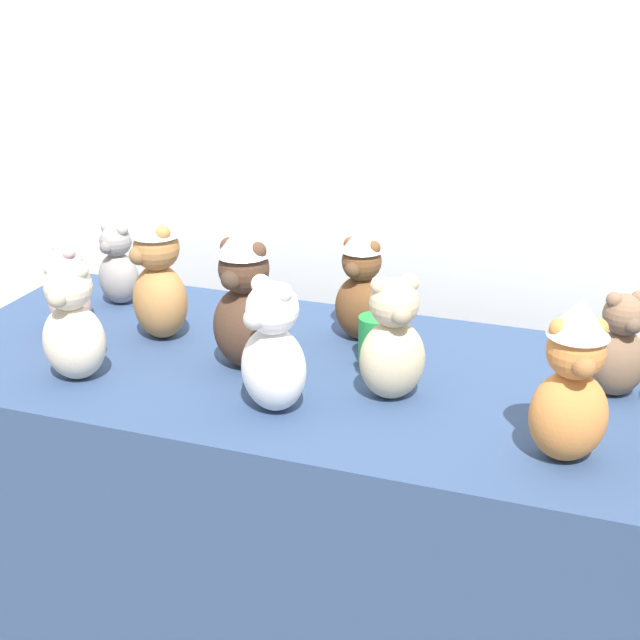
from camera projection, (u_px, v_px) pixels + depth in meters
The scene contains 13 objects.
wall_back at pixel (399, 81), 2.34m from camera, with size 7.00×0.08×2.60m, color white.
display_table at pixel (320, 506), 2.13m from camera, with size 1.85×0.79×0.74m, color navy.
teddy_bear_sand at pixel (393, 342), 1.82m from camera, with size 0.18×0.18×0.27m.
teddy_bear_cocoa at pixel (245, 298), 1.95m from camera, with size 0.17×0.15×0.34m.
teddy_bear_snow at pixel (273, 350), 1.77m from camera, with size 0.19×0.18×0.28m.
teddy_bear_chestnut at pixel (361, 284), 2.10m from camera, with size 0.15×0.14×0.29m.
teddy_bear_mocha at pixel (620, 348), 1.84m from camera, with size 0.15×0.15×0.23m.
teddy_bear_ash at pixel (118, 266), 2.34m from camera, with size 0.13×0.12×0.22m.
teddy_bear_caramel at pixel (158, 275), 2.11m from camera, with size 0.19×0.19×0.33m.
teddy_bear_cream at pixel (72, 325), 1.91m from camera, with size 0.15×0.13×0.27m.
teddy_bear_blush at pixel (68, 291), 2.16m from camera, with size 0.15×0.14×0.23m.
teddy_bear_ginger at pixel (572, 383), 1.58m from camera, with size 0.18×0.17×0.32m.
party_cup_green at pixel (375, 339), 2.01m from camera, with size 0.08×0.08×0.11m, color #238C3D.
Camera 1 is at (0.59, -1.45, 1.60)m, focal length 49.36 mm.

